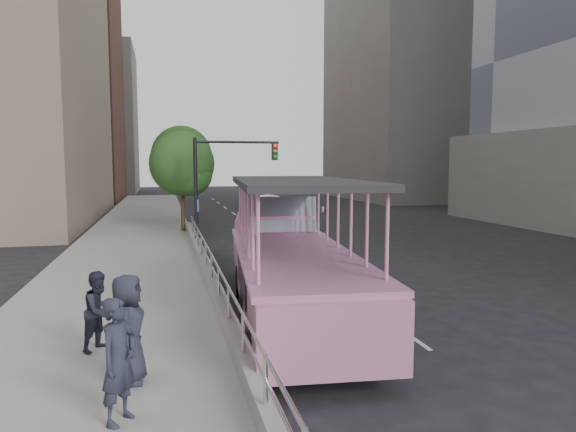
% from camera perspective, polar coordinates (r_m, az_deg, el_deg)
% --- Properties ---
extents(ground, '(160.00, 160.00, 0.00)m').
position_cam_1_polar(ground, '(13.88, 5.51, -10.65)').
color(ground, black).
extents(sidewalk, '(5.50, 80.00, 0.30)m').
position_cam_1_polar(sidewalk, '(22.92, -16.87, -3.95)').
color(sidewalk, gray).
rests_on(sidewalk, ground).
extents(kerb_wall, '(0.24, 30.00, 0.36)m').
position_cam_1_polar(kerb_wall, '(15.03, -8.46, -7.53)').
color(kerb_wall, '#969691').
rests_on(kerb_wall, sidewalk).
extents(guardrail, '(0.07, 22.00, 0.71)m').
position_cam_1_polar(guardrail, '(14.89, -8.50, -5.04)').
color(guardrail, silver).
rests_on(guardrail, kerb_wall).
extents(duck_boat, '(3.60, 10.94, 3.57)m').
position_cam_1_polar(duck_boat, '(13.72, -0.03, -5.14)').
color(duck_boat, black).
rests_on(duck_boat, ground).
extents(car, '(2.68, 4.52, 1.44)m').
position_cam_1_polar(car, '(24.66, 0.81, -1.69)').
color(car, silver).
rests_on(car, ground).
extents(pedestrian_near, '(0.72, 0.78, 1.79)m').
position_cam_1_polar(pedestrian_near, '(7.79, -18.29, -15.01)').
color(pedestrian_near, '#212330').
rests_on(pedestrian_near, sidewalk).
extents(pedestrian_mid, '(0.93, 0.96, 1.56)m').
position_cam_1_polar(pedestrian_mid, '(10.81, -20.19, -9.82)').
color(pedestrian_mid, '#212330').
rests_on(pedestrian_mid, sidewalk).
extents(pedestrian_far, '(0.65, 0.94, 1.83)m').
position_cam_1_polar(pedestrian_far, '(9.05, -17.38, -11.88)').
color(pedestrian_far, '#212330').
rests_on(pedestrian_far, sidewalk).
extents(parking_sign, '(0.16, 0.57, 2.56)m').
position_cam_1_polar(parking_sign, '(22.59, -10.01, -0.15)').
color(parking_sign, black).
rests_on(parking_sign, ground).
extents(traffic_signal, '(4.20, 0.32, 5.20)m').
position_cam_1_polar(traffic_signal, '(25.22, -7.53, 4.76)').
color(traffic_signal, black).
rests_on(traffic_signal, ground).
extents(street_tree_near, '(3.52, 3.52, 5.72)m').
position_cam_1_polar(street_tree_near, '(28.52, -11.49, 5.44)').
color(street_tree_near, '#3C291B').
rests_on(street_tree_near, ground).
extents(street_tree_far, '(3.97, 3.97, 6.45)m').
position_cam_1_polar(street_tree_far, '(34.53, -11.56, 6.29)').
color(street_tree_far, '#3C291B').
rests_on(street_tree_far, ground).
extents(midrise_brick, '(18.00, 16.00, 26.00)m').
position_cam_1_polar(midrise_brick, '(62.74, -26.79, 13.47)').
color(midrise_brick, brown).
rests_on(midrise_brick, ground).
extents(midrise_stone_a, '(20.00, 20.00, 32.00)m').
position_cam_1_polar(midrise_stone_a, '(63.63, 15.86, 16.49)').
color(midrise_stone_a, gray).
rests_on(midrise_stone_a, ground).
extents(midrise_stone_b, '(16.00, 14.00, 20.00)m').
position_cam_1_polar(midrise_stone_b, '(77.69, -22.53, 9.81)').
color(midrise_stone_b, gray).
rests_on(midrise_stone_b, ground).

